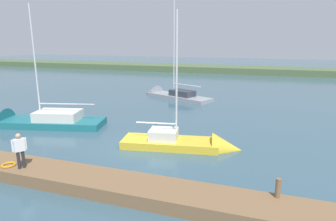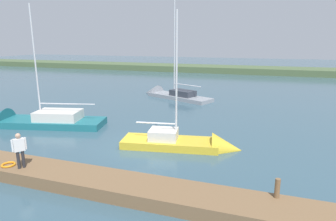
{
  "view_description": "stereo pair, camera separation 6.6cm",
  "coord_description": "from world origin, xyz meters",
  "px_view_note": "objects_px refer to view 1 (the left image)",
  "views": [
    {
      "loc": [
        -7.15,
        15.72,
        6.47
      ],
      "look_at": [
        -1.07,
        -2.18,
        1.91
      ],
      "focal_mm": 31.01,
      "sensor_mm": 36.0,
      "label": 1
    },
    {
      "loc": [
        -7.21,
        15.7,
        6.47
      ],
      "look_at": [
        -1.07,
        -2.18,
        1.91
      ],
      "focal_mm": 31.01,
      "sensor_mm": 36.0,
      "label": 2
    }
  ],
  "objects_px": {
    "sailboat_far_right": "(30,124)",
    "person_on_dock": "(20,148)",
    "mooring_post_near": "(278,188)",
    "life_ring_buoy": "(9,165)",
    "sailboat_inner_slip": "(190,146)",
    "sailboat_behind_pier": "(168,96)"
  },
  "relations": [
    {
      "from": "sailboat_far_right",
      "to": "person_on_dock",
      "type": "xyz_separation_m",
      "value": [
        -6.64,
        7.42,
        1.46
      ]
    },
    {
      "from": "mooring_post_near",
      "to": "sailboat_far_right",
      "type": "bearing_deg",
      "value": -19.32
    },
    {
      "from": "mooring_post_near",
      "to": "sailboat_far_right",
      "type": "relative_size",
      "value": 0.08
    },
    {
      "from": "life_ring_buoy",
      "to": "sailboat_inner_slip",
      "type": "xyz_separation_m",
      "value": [
        -7.31,
        -6.64,
        -0.52
      ]
    },
    {
      "from": "sailboat_far_right",
      "to": "sailboat_inner_slip",
      "type": "xyz_separation_m",
      "value": [
        -13.13,
        0.78,
        -0.01
      ]
    },
    {
      "from": "sailboat_inner_slip",
      "to": "sailboat_behind_pier",
      "type": "distance_m",
      "value": 16.88
    },
    {
      "from": "mooring_post_near",
      "to": "sailboat_inner_slip",
      "type": "relative_size",
      "value": 0.09
    },
    {
      "from": "sailboat_far_right",
      "to": "sailboat_inner_slip",
      "type": "bearing_deg",
      "value": 162.96
    },
    {
      "from": "life_ring_buoy",
      "to": "sailboat_inner_slip",
      "type": "height_order",
      "value": "sailboat_inner_slip"
    },
    {
      "from": "sailboat_inner_slip",
      "to": "sailboat_behind_pier",
      "type": "bearing_deg",
      "value": 103.58
    },
    {
      "from": "sailboat_far_right",
      "to": "person_on_dock",
      "type": "height_order",
      "value": "sailboat_far_right"
    },
    {
      "from": "mooring_post_near",
      "to": "life_ring_buoy",
      "type": "distance_m",
      "value": 12.27
    },
    {
      "from": "sailboat_behind_pier",
      "to": "mooring_post_near",
      "type": "bearing_deg",
      "value": 142.83
    },
    {
      "from": "person_on_dock",
      "to": "life_ring_buoy",
      "type": "bearing_deg",
      "value": -145.26
    },
    {
      "from": "sailboat_inner_slip",
      "to": "person_on_dock",
      "type": "distance_m",
      "value": 9.4
    },
    {
      "from": "sailboat_far_right",
      "to": "sailboat_inner_slip",
      "type": "height_order",
      "value": "sailboat_far_right"
    },
    {
      "from": "mooring_post_near",
      "to": "life_ring_buoy",
      "type": "xyz_separation_m",
      "value": [
        12.21,
        1.1,
        -0.34
      ]
    },
    {
      "from": "life_ring_buoy",
      "to": "sailboat_behind_pier",
      "type": "relative_size",
      "value": 0.06
    },
    {
      "from": "mooring_post_near",
      "to": "sailboat_behind_pier",
      "type": "xyz_separation_m",
      "value": [
        11.61,
        -21.03,
        -0.86
      ]
    },
    {
      "from": "mooring_post_near",
      "to": "sailboat_far_right",
      "type": "distance_m",
      "value": 19.13
    },
    {
      "from": "life_ring_buoy",
      "to": "sailboat_inner_slip",
      "type": "bearing_deg",
      "value": -137.78
    },
    {
      "from": "life_ring_buoy",
      "to": "sailboat_far_right",
      "type": "height_order",
      "value": "sailboat_far_right"
    }
  ]
}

